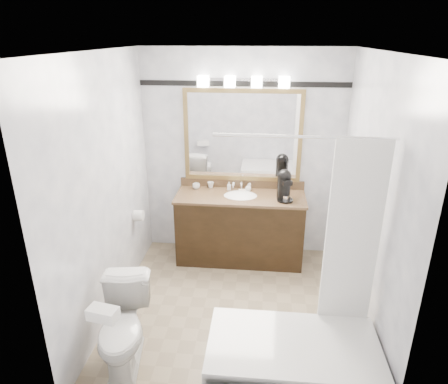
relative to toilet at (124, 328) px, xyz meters
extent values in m
cube|color=gray|center=(0.85, 0.79, -0.37)|extent=(2.40, 2.60, 0.01)
cube|color=white|center=(0.85, 0.79, 2.14)|extent=(2.40, 2.60, 0.01)
cube|color=white|center=(0.85, 2.10, 0.89)|extent=(2.40, 0.01, 2.50)
cube|color=white|center=(0.85, -0.51, 0.89)|extent=(2.40, 0.01, 2.50)
cube|color=white|center=(-0.36, 0.79, 0.89)|extent=(0.01, 2.60, 2.50)
cube|color=white|center=(2.05, 0.79, 0.89)|extent=(0.01, 2.60, 2.50)
cube|color=black|center=(0.85, 1.81, 0.05)|extent=(1.50, 0.55, 0.82)
cube|color=olive|center=(0.85, 1.81, 0.47)|extent=(1.53, 0.58, 0.03)
cube|color=olive|center=(0.85, 2.08, 0.54)|extent=(1.53, 0.03, 0.10)
ellipsoid|color=white|center=(0.85, 1.81, 0.46)|extent=(0.44, 0.34, 0.14)
cube|color=olive|center=(0.85, 2.07, 1.66)|extent=(1.40, 0.04, 0.05)
cube|color=olive|center=(0.85, 2.07, 0.61)|extent=(1.40, 0.04, 0.05)
cube|color=olive|center=(0.17, 2.07, 1.14)|extent=(0.05, 0.04, 1.00)
cube|color=olive|center=(1.52, 2.07, 1.14)|extent=(0.05, 0.04, 1.00)
cube|color=white|center=(0.85, 2.08, 1.14)|extent=(1.30, 0.01, 1.00)
cube|color=silver|center=(0.85, 2.06, 1.79)|extent=(0.90, 0.05, 0.03)
cube|color=white|center=(0.40, 2.01, 1.77)|extent=(0.12, 0.12, 0.12)
cube|color=white|center=(0.70, 2.01, 1.77)|extent=(0.12, 0.12, 0.12)
cube|color=white|center=(1.00, 2.01, 1.77)|extent=(0.12, 0.12, 0.12)
cube|color=white|center=(1.30, 2.01, 1.77)|extent=(0.12, 0.12, 0.12)
cube|color=black|center=(0.85, 2.09, 1.74)|extent=(2.40, 0.01, 0.06)
cube|color=white|center=(1.38, -0.13, -0.14)|extent=(1.30, 0.72, 0.45)
cylinder|color=silver|center=(1.38, 0.25, 1.59)|extent=(1.30, 0.02, 0.02)
cube|color=white|center=(1.80, 0.24, 0.81)|extent=(0.40, 0.04, 1.55)
cylinder|color=white|center=(-0.29, 1.46, 0.34)|extent=(0.11, 0.12, 0.12)
imported|color=white|center=(0.00, 0.00, 0.00)|extent=(0.51, 0.77, 0.73)
cube|color=white|center=(0.00, -0.33, 0.41)|extent=(0.23, 0.16, 0.09)
cylinder|color=black|center=(1.36, 1.70, 0.50)|extent=(0.18, 0.18, 0.02)
cylinder|color=black|center=(1.35, 1.76, 0.63)|extent=(0.15, 0.15, 0.27)
sphere|color=black|center=(1.35, 1.76, 0.76)|extent=(0.16, 0.16, 0.16)
cube|color=black|center=(1.37, 1.68, 0.72)|extent=(0.13, 0.13, 0.05)
cylinder|color=silver|center=(1.37, 1.68, 0.53)|extent=(0.06, 0.06, 0.06)
imported|color=white|center=(0.29, 1.97, 0.52)|extent=(0.10, 0.10, 0.07)
imported|color=white|center=(0.46, 2.03, 0.52)|extent=(0.08, 0.08, 0.07)
imported|color=white|center=(0.70, 1.98, 0.53)|extent=(0.04, 0.04, 0.10)
imported|color=white|center=(0.93, 1.96, 0.53)|extent=(0.09, 0.09, 0.09)
cube|color=beige|center=(0.86, 1.93, 0.50)|extent=(0.09, 0.06, 0.03)
camera|label=1|loc=(1.09, -2.55, 2.26)|focal=32.00mm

